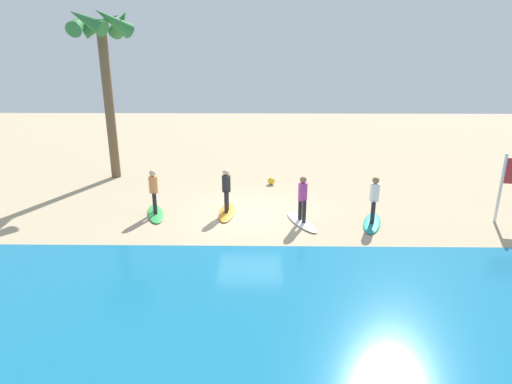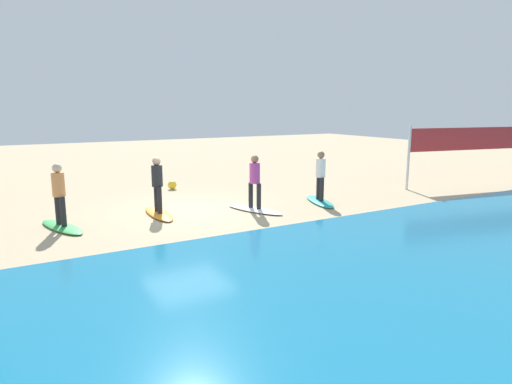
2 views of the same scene
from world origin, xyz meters
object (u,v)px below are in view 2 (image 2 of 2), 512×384
(surfboard_green, at_px, (62,227))
(surfboard_teal, at_px, (320,201))
(surfboard_orange, at_px, (159,214))
(surfboard_white, at_px, (255,209))
(surfer_teal, at_px, (321,172))
(surfer_green, at_px, (59,190))
(volleyball_net, at_px, (499,141))
(beach_ball, at_px, (172,185))
(surfer_white, at_px, (255,178))
(surfer_orange, at_px, (157,181))

(surfboard_green, bearing_deg, surfboard_teal, 67.13)
(surfboard_orange, xyz_separation_m, surfboard_green, (2.67, 0.16, 0.00))
(surfboard_white, bearing_deg, surfer_teal, 67.95)
(surfer_green, bearing_deg, volleyball_net, 175.30)
(surfboard_teal, height_order, surfer_green, surfer_green)
(surfboard_white, relative_size, volleyball_net, 0.23)
(volleyball_net, bearing_deg, beach_ball, -23.49)
(surfboard_white, xyz_separation_m, surfboard_orange, (2.74, -0.95, 0.00))
(surfer_white, xyz_separation_m, beach_ball, (0.99, -4.77, -0.87))
(surfboard_orange, height_order, surfer_orange, surfer_orange)
(surfer_teal, relative_size, surfboard_green, 0.78)
(surfboard_teal, bearing_deg, surfer_teal, -162.27)
(surfer_orange, bearing_deg, surfboard_orange, -0.22)
(surfer_green, bearing_deg, surfer_teal, 174.03)
(surfboard_teal, relative_size, surfboard_white, 1.00)
(surfboard_green, distance_m, volleyball_net, 16.91)
(surfboard_green, distance_m, beach_ball, 5.96)
(surfboard_teal, height_order, surfer_orange, surfer_orange)
(surfboard_teal, relative_size, volleyball_net, 0.23)
(surfer_white, bearing_deg, surfboard_white, 135.00)
(surfboard_orange, height_order, beach_ball, beach_ball)
(surfer_orange, distance_m, beach_ball, 4.29)
(surfer_white, relative_size, surfboard_orange, 0.78)
(surfboard_orange, xyz_separation_m, volleyball_net, (-14.10, 1.54, 1.74))
(surfer_teal, xyz_separation_m, beach_ball, (3.47, -4.81, -0.87))
(surfboard_teal, relative_size, surfboard_green, 1.00)
(surfer_teal, relative_size, surfboard_white, 0.78)
(surfer_white, bearing_deg, beach_ball, -78.31)
(surfboard_teal, bearing_deg, volleyball_net, 104.17)
(surfer_white, relative_size, surfboard_green, 0.78)
(surfboard_orange, relative_size, surfer_green, 1.28)
(surfboard_green, bearing_deg, surfboard_orange, 76.61)
(surfer_white, distance_m, beach_ball, 4.95)
(surfboard_green, xyz_separation_m, surfer_green, (0.00, 0.00, 0.99))
(beach_ball, bearing_deg, surfboard_white, 101.69)
(surfboard_teal, height_order, surfboard_white, same)
(surfboard_orange, bearing_deg, surfboard_white, 72.35)
(beach_ball, bearing_deg, surfer_white, 101.69)
(surfboard_orange, distance_m, surfboard_green, 2.68)
(surfboard_teal, height_order, surfer_white, surfer_white)
(surfer_teal, xyz_separation_m, surfer_white, (2.48, -0.04, 0.00))
(surfboard_green, height_order, surfer_green, surfer_green)
(surfer_teal, relative_size, surfboard_orange, 0.78)
(surfer_orange, distance_m, volleyball_net, 14.20)
(surfboard_teal, bearing_deg, surfer_orange, -82.99)
(surfer_orange, bearing_deg, surfboard_teal, 169.28)
(surfboard_white, xyz_separation_m, surfboard_green, (5.41, -0.78, 0.00))
(surfer_white, height_order, volleyball_net, volleyball_net)
(surfboard_teal, xyz_separation_m, surfboard_white, (2.48, -0.04, 0.00))
(surfer_orange, height_order, volleyball_net, volleyball_net)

